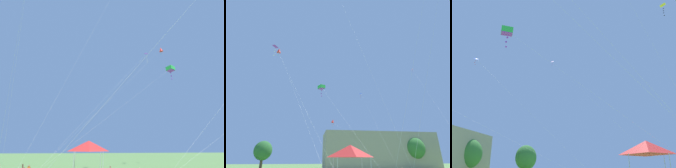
# 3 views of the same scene
# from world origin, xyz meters

# --- Properties ---
(tree_far_left) EXTENTS (5.41, 4.87, 8.16)m
(tree_far_left) POSITION_xyz_m (29.88, 30.46, 5.27)
(tree_far_left) COLOR brown
(tree_far_left) RESTS_ON ground
(tree_far_centre) EXTENTS (5.91, 5.32, 8.92)m
(tree_far_centre) POSITION_xyz_m (22.00, 40.38, 5.77)
(tree_far_centre) COLOR brown
(tree_far_centre) RESTS_ON ground
(festival_tent) EXTENTS (3.22, 3.22, 4.00)m
(festival_tent) POSITION_xyz_m (-5.23, 5.65, 3.44)
(festival_tent) COLOR #B7B7BC
(festival_tent) RESTS_ON ground
(kite_yellow_delta_1) EXTENTS (11.46, 3.94, 25.16)m
(kite_yellow_delta_1) POSITION_xyz_m (5.88, 0.33, 24.64)
(kite_yellow_delta_1) COLOR silver
(kite_yellow_delta_1) RESTS_ON ground
(kite_blue_delta_2) EXTENTS (0.90, 18.79, 18.02)m
(kite_blue_delta_2) POSITION_xyz_m (2.52, 27.65, 17.31)
(kite_blue_delta_2) COLOR silver
(kite_blue_delta_2) RESTS_ON ground
(kite_green_box_3) EXTENTS (5.26, 18.96, 15.11)m
(kite_green_box_3) POSITION_xyz_m (-7.69, 17.73, 14.68)
(kite_green_box_3) COLOR silver
(kite_green_box_3) RESTS_ON ground
(kite_pink_delta_7) EXTENTS (7.00, 17.66, 20.63)m
(kite_pink_delta_7) POSITION_xyz_m (11.20, 17.94, 19.28)
(kite_pink_delta_7) COLOR silver
(kite_pink_delta_7) RESTS_ON ground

